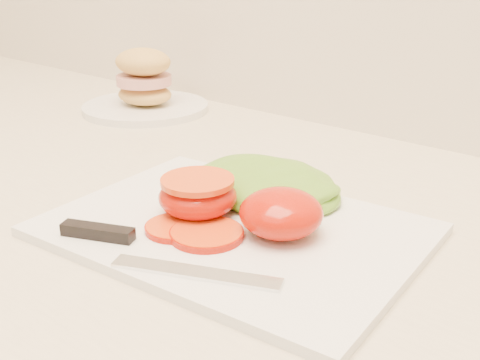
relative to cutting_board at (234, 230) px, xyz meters
The scene contains 9 objects.
cutting_board is the anchor object (origin of this frame).
tomato_half_dome 0.06m from the cutting_board, 17.08° to the left, with size 0.08×0.08×0.04m, color red.
tomato_half_cut 0.05m from the cutting_board, behind, with size 0.08×0.08×0.04m.
tomato_slice_0 0.04m from the cutting_board, 94.65° to the right, with size 0.07×0.07×0.01m, color orange.
tomato_slice_1 0.06m from the cutting_board, 128.85° to the right, with size 0.06×0.06×0.01m, color orange.
lettuce_leaf_0 0.08m from the cutting_board, 106.17° to the left, with size 0.17×0.11×0.03m, color #63B22F.
lettuce_leaf_1 0.09m from the cutting_board, 74.30° to the left, with size 0.10×0.07×0.02m, color #63B22F.
knife 0.10m from the cutting_board, 109.78° to the right, with size 0.23×0.08×0.01m.
sandwich_plate 0.50m from the cutting_board, 148.02° to the left, with size 0.21×0.21×0.11m.
Camera 1 is at (0.16, 1.20, 1.20)m, focal length 45.00 mm.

